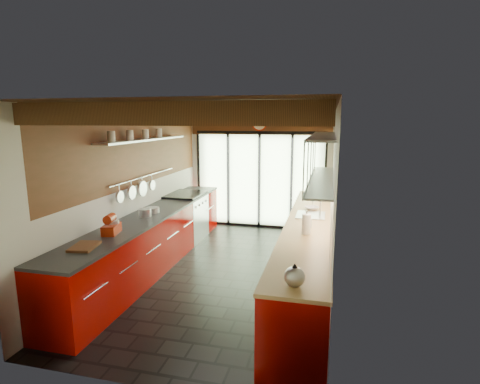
% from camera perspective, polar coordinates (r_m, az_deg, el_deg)
% --- Properties ---
extents(ground, '(5.50, 5.50, 0.00)m').
position_cam_1_polar(ground, '(6.20, -1.92, -12.06)').
color(ground, black).
rests_on(ground, ground).
extents(room_shell, '(5.50, 5.50, 5.50)m').
position_cam_1_polar(room_shell, '(5.76, -2.02, 3.26)').
color(room_shell, silver).
rests_on(room_shell, ground).
extents(ceiling_beams, '(3.14, 5.06, 4.90)m').
position_cam_1_polar(ceiling_beams, '(6.07, -1.09, 11.31)').
color(ceiling_beams, '#593316').
rests_on(ceiling_beams, ground).
extents(glass_door, '(2.95, 0.10, 2.90)m').
position_cam_1_polar(glass_door, '(8.37, 2.98, 5.70)').
color(glass_door, '#C6EAAD').
rests_on(glass_door, ground).
extents(left_counter, '(0.68, 5.00, 0.92)m').
position_cam_1_polar(left_counter, '(6.48, -12.95, -6.97)').
color(left_counter, '#980701').
rests_on(left_counter, ground).
extents(range_stove, '(0.66, 0.90, 0.97)m').
position_cam_1_polar(range_stove, '(7.75, -8.18, -3.77)').
color(range_stove, silver).
rests_on(range_stove, ground).
extents(right_counter, '(0.68, 5.00, 0.92)m').
position_cam_1_polar(right_counter, '(5.84, 10.33, -8.87)').
color(right_counter, '#980701').
rests_on(right_counter, ground).
extents(sink_assembly, '(0.45, 0.52, 0.43)m').
position_cam_1_polar(sink_assembly, '(6.08, 10.85, -3.18)').
color(sink_assembly, silver).
rests_on(sink_assembly, right_counter).
extents(upper_cabinets_right, '(0.34, 3.00, 3.00)m').
position_cam_1_polar(upper_cabinets_right, '(5.83, 12.52, 5.04)').
color(upper_cabinets_right, silver).
rests_on(upper_cabinets_right, ground).
extents(left_wall_fixtures, '(0.28, 2.60, 0.96)m').
position_cam_1_polar(left_wall_fixtures, '(6.41, -14.45, 5.75)').
color(left_wall_fixtures, silver).
rests_on(left_wall_fixtures, ground).
extents(stand_mixer, '(0.23, 0.33, 0.28)m').
position_cam_1_polar(stand_mixer, '(5.31, -18.99, -4.89)').
color(stand_mixer, '#B5290E').
rests_on(stand_mixer, left_counter).
extents(pot_large, '(0.21, 0.21, 0.12)m').
position_cam_1_polar(pot_large, '(6.10, -14.27, -3.07)').
color(pot_large, silver).
rests_on(pot_large, left_counter).
extents(pot_small, '(0.27, 0.27, 0.09)m').
position_cam_1_polar(pot_small, '(6.33, -13.18, -2.70)').
color(pot_small, silver).
rests_on(pot_small, left_counter).
extents(cutting_board, '(0.33, 0.42, 0.03)m').
position_cam_1_polar(cutting_board, '(4.88, -22.63, -7.68)').
color(cutting_board, brown).
rests_on(cutting_board, left_counter).
extents(kettle, '(0.25, 0.27, 0.23)m').
position_cam_1_polar(kettle, '(3.55, 8.30, -12.49)').
color(kettle, silver).
rests_on(kettle, right_counter).
extents(paper_towel, '(0.16, 0.16, 0.32)m').
position_cam_1_polar(paper_towel, '(5.07, 10.09, -4.87)').
color(paper_towel, white).
rests_on(paper_towel, right_counter).
extents(soap_bottle, '(0.11, 0.11, 0.19)m').
position_cam_1_polar(soap_bottle, '(5.40, 10.30, -4.37)').
color(soap_bottle, silver).
rests_on(soap_bottle, right_counter).
extents(bowl, '(0.31, 0.31, 0.06)m').
position_cam_1_polar(bowl, '(6.47, 10.87, -2.43)').
color(bowl, silver).
rests_on(bowl, right_counter).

